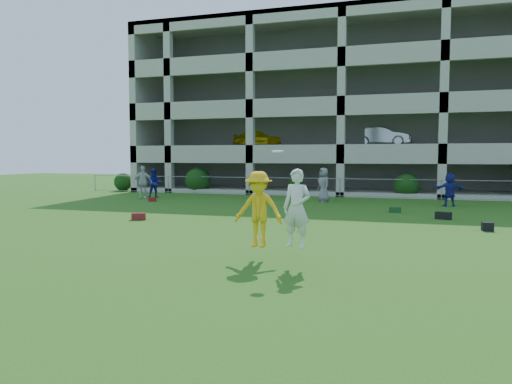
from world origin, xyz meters
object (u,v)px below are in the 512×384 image
(bystander_a, at_px, (155,183))
(bystander_c, at_px, (324,185))
(bystander_b, at_px, (143,182))
(frisbee_contest, at_px, (267,209))
(parking_garage, at_px, (357,112))
(crate_d, at_px, (487,227))
(bystander_d, at_px, (450,190))

(bystander_a, relative_size, bystander_c, 0.94)
(bystander_a, relative_size, bystander_b, 0.91)
(bystander_a, distance_m, frisbee_contest, 20.04)
(bystander_c, height_order, frisbee_contest, frisbee_contest)
(frisbee_contest, height_order, parking_garage, parking_garage)
(bystander_c, xyz_separation_m, frisbee_contest, (1.52, -16.25, 0.33))
(bystander_a, xyz_separation_m, bystander_b, (-0.25, -1.01, 0.09))
(bystander_a, xyz_separation_m, bystander_c, (10.53, 0.23, 0.06))
(crate_d, relative_size, frisbee_contest, 0.15)
(bystander_b, height_order, frisbee_contest, frisbee_contest)
(bystander_b, bearing_deg, bystander_d, -22.21)
(crate_d, xyz_separation_m, frisbee_contest, (-5.77, -7.08, 1.14))
(bystander_b, relative_size, bystander_c, 1.03)
(bystander_d, height_order, crate_d, bystander_d)
(frisbee_contest, bearing_deg, bystander_c, 95.33)
(bystander_a, xyz_separation_m, parking_garage, (10.91, 12.53, 5.12))
(bystander_a, height_order, parking_garage, parking_garage)
(bystander_d, distance_m, parking_garage, 15.16)
(crate_d, bearing_deg, parking_garage, 107.83)
(bystander_b, distance_m, frisbee_contest, 19.40)
(frisbee_contest, bearing_deg, bystander_a, 126.93)
(bystander_a, height_order, bystander_c, bystander_c)
(bystander_a, height_order, bystander_b, bystander_b)
(bystander_b, bearing_deg, bystander_a, 51.73)
(bystander_d, bearing_deg, bystander_b, -6.23)
(bystander_c, xyz_separation_m, crate_d, (7.29, -9.17, -0.81))
(bystander_d, bearing_deg, parking_garage, -72.81)
(bystander_a, distance_m, bystander_c, 10.53)
(bystander_b, xyz_separation_m, bystander_d, (17.34, 0.70, -0.14))
(bystander_b, bearing_deg, frisbee_contest, -75.22)
(bystander_a, height_order, crate_d, bystander_a)
(parking_garage, bearing_deg, bystander_c, -91.77)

